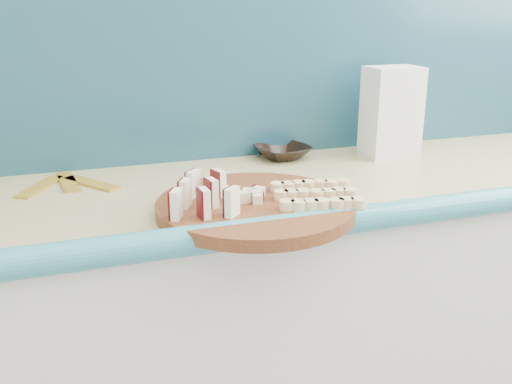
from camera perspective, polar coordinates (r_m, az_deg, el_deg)
name	(u,v)px	position (r m, az deg, el deg)	size (l,w,h in m)	color
kitchen_counter	(251,341)	(1.63, -0.51, -14.68)	(2.20, 0.63, 0.91)	white
backsplash	(218,72)	(1.65, -3.80, 11.92)	(2.20, 0.02, 0.50)	teal
cutting_board	(256,207)	(1.24, 0.00, -1.47)	(0.43, 0.43, 0.03)	#4D2310
apple_wedges	(202,194)	(1.19, -5.38, -0.23)	(0.14, 0.18, 0.06)	#FCF6C9
apple_chunks	(244,197)	(1.23, -1.26, -0.47)	(0.07, 0.07, 0.02)	#FFEDCB
banana_slices	(316,194)	(1.26, 6.01, -0.21)	(0.21, 0.19, 0.02)	beige
brown_bowl	(283,152)	(1.68, 2.67, 4.01)	(0.16, 0.16, 0.04)	black
flour_bag	(391,112)	(1.73, 13.37, 7.76)	(0.15, 0.11, 0.26)	white
banana_peel	(67,184)	(1.51, -18.42, 0.78)	(0.25, 0.21, 0.01)	gold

